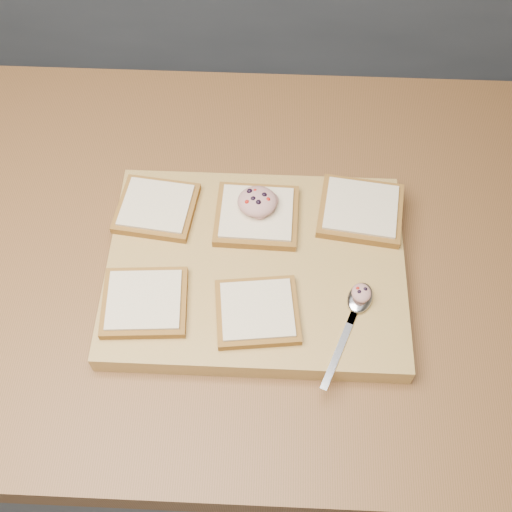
# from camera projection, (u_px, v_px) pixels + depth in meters

# --- Properties ---
(ground) EXTENTS (4.00, 4.00, 0.00)m
(ground) POSITION_uv_depth(u_px,v_px,m) (218.00, 419.00, 1.80)
(ground) COLOR #515459
(ground) RESTS_ON ground
(island_counter) EXTENTS (2.00, 0.80, 0.90)m
(island_counter) POSITION_uv_depth(u_px,v_px,m) (208.00, 354.00, 1.42)
(island_counter) COLOR slate
(island_counter) RESTS_ON ground
(cutting_board) EXTENTS (0.45, 0.34, 0.04)m
(cutting_board) POSITION_uv_depth(u_px,v_px,m) (256.00, 268.00, 0.99)
(cutting_board) COLOR tan
(cutting_board) RESTS_ON island_counter
(bread_far_left) EXTENTS (0.13, 0.12, 0.02)m
(bread_far_left) POSITION_uv_depth(u_px,v_px,m) (156.00, 208.00, 1.02)
(bread_far_left) COLOR brown
(bread_far_left) RESTS_ON cutting_board
(bread_far_center) EXTENTS (0.13, 0.12, 0.02)m
(bread_far_center) POSITION_uv_depth(u_px,v_px,m) (257.00, 215.00, 1.01)
(bread_far_center) COLOR brown
(bread_far_center) RESTS_ON cutting_board
(bread_far_right) EXTENTS (0.14, 0.13, 0.02)m
(bread_far_right) POSITION_uv_depth(u_px,v_px,m) (361.00, 210.00, 1.02)
(bread_far_right) COLOR brown
(bread_far_right) RESTS_ON cutting_board
(bread_near_left) EXTENTS (0.13, 0.12, 0.02)m
(bread_near_left) POSITION_uv_depth(u_px,v_px,m) (145.00, 302.00, 0.93)
(bread_near_left) COLOR brown
(bread_near_left) RESTS_ON cutting_board
(bread_near_center) EXTENTS (0.13, 0.12, 0.02)m
(bread_near_center) POSITION_uv_depth(u_px,v_px,m) (257.00, 311.00, 0.92)
(bread_near_center) COLOR brown
(bread_near_center) RESTS_ON cutting_board
(tuna_salad_dollop) EXTENTS (0.06, 0.06, 0.03)m
(tuna_salad_dollop) POSITION_uv_depth(u_px,v_px,m) (257.00, 201.00, 1.00)
(tuna_salad_dollop) COLOR tan
(tuna_salad_dollop) RESTS_ON bread_far_center
(spoon) EXTENTS (0.09, 0.17, 0.01)m
(spoon) POSITION_uv_depth(u_px,v_px,m) (357.00, 305.00, 0.93)
(spoon) COLOR silver
(spoon) RESTS_ON cutting_board
(spoon_salad) EXTENTS (0.03, 0.03, 0.02)m
(spoon_salad) POSITION_uv_depth(u_px,v_px,m) (361.00, 293.00, 0.92)
(spoon_salad) COLOR tan
(spoon_salad) RESTS_ON spoon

